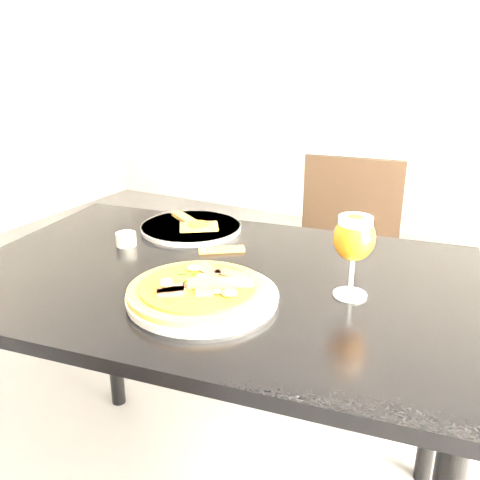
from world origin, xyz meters
The scene contains 9 objects.
dining_table centered at (0.06, 0.33, 0.66)m, with size 1.30×0.97×0.75m.
chair_far centered at (0.12, 1.17, 0.47)m, with size 0.45×0.45×0.86m.
plate_main centered at (0.11, 0.20, 0.76)m, with size 0.32×0.32×0.02m, color silver.
pizza centered at (0.11, 0.19, 0.78)m, with size 0.30×0.30×0.03m.
plate_second centered at (-0.16, 0.56, 0.76)m, with size 0.29×0.29×0.02m, color silver.
crust_scraps centered at (-0.15, 0.56, 0.77)m, with size 0.20×0.15×0.01m.
loose_crust centered at (0.00, 0.46, 0.75)m, with size 0.12×0.03×0.01m, color #9C5825.
sauce_cup centered at (-0.24, 0.38, 0.77)m, with size 0.05×0.05×0.04m.
beer_glass centered at (0.38, 0.37, 0.88)m, with size 0.09×0.09×0.18m.
Camera 1 is at (0.67, -0.65, 1.26)m, focal length 40.00 mm.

